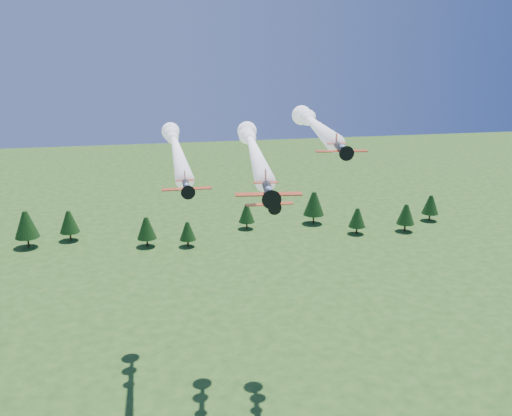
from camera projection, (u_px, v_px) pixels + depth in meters
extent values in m
cylinder|color=black|center=(268.00, 190.00, 65.81)|extent=(1.78, 5.72, 1.04)
cone|color=black|center=(271.00, 198.00, 62.66)|extent=(1.16, 1.07, 1.04)
cone|color=black|center=(271.00, 199.00, 62.07)|extent=(0.52, 0.53, 0.46)
cylinder|color=black|center=(272.00, 200.00, 61.90)|extent=(2.18, 0.33, 2.19)
cube|color=#D14420|center=(269.00, 194.00, 65.50)|extent=(7.83, 2.41, 0.13)
cube|color=#D14420|center=(266.00, 182.00, 69.34)|extent=(3.11, 1.28, 0.07)
cube|color=#D14420|center=(266.00, 176.00, 69.21)|extent=(0.22, 0.99, 1.51)
ellipsoid|color=#9ABDEE|center=(269.00, 189.00, 64.79)|extent=(0.91, 1.34, 0.65)
sphere|color=white|center=(250.00, 139.00, 100.74)|extent=(2.30, 2.30, 2.30)
sphere|color=white|center=(249.00, 135.00, 105.11)|extent=(3.00, 3.00, 3.00)
sphere|color=white|center=(248.00, 131.00, 109.49)|extent=(3.70, 3.70, 3.70)
cylinder|color=black|center=(186.00, 186.00, 73.81)|extent=(0.96, 4.69, 0.87)
cone|color=black|center=(188.00, 191.00, 71.24)|extent=(0.88, 0.80, 0.87)
cone|color=black|center=(188.00, 192.00, 70.75)|extent=(0.39, 0.40, 0.38)
cylinder|color=black|center=(188.00, 193.00, 70.61)|extent=(1.82, 0.07, 1.82)
cube|color=#D14420|center=(187.00, 189.00, 73.56)|extent=(6.43, 1.29, 0.10)
cube|color=#D14420|center=(185.00, 180.00, 76.71)|extent=(2.53, 0.79, 0.06)
cube|color=#D14420|center=(185.00, 175.00, 76.59)|extent=(0.09, 0.82, 1.26)
ellipsoid|color=#9ABDEE|center=(187.00, 185.00, 72.98)|extent=(0.64, 1.05, 0.54)
sphere|color=white|center=(174.00, 139.00, 109.30)|extent=(2.30, 2.30, 2.30)
sphere|color=white|center=(173.00, 135.00, 113.86)|extent=(3.00, 3.00, 3.00)
sphere|color=white|center=(172.00, 132.00, 118.41)|extent=(3.70, 3.70, 3.70)
cylinder|color=black|center=(341.00, 148.00, 73.79)|extent=(1.61, 4.99, 0.91)
cone|color=black|center=(345.00, 152.00, 71.04)|extent=(1.02, 0.94, 0.91)
cone|color=black|center=(346.00, 153.00, 70.52)|extent=(0.45, 0.46, 0.40)
cylinder|color=black|center=(347.00, 153.00, 70.37)|extent=(1.89, 0.31, 1.91)
cube|color=#D14420|center=(341.00, 151.00, 73.52)|extent=(6.83, 2.18, 0.11)
cube|color=#D14420|center=(336.00, 144.00, 76.86)|extent=(2.72, 1.14, 0.06)
cube|color=#D14420|center=(336.00, 138.00, 76.75)|extent=(0.21, 0.87, 1.32)
ellipsoid|color=#9ABDEE|center=(342.00, 147.00, 72.90)|extent=(0.80, 1.17, 0.57)
sphere|color=white|center=(309.00, 119.00, 101.51)|extent=(2.30, 2.30, 2.30)
sphere|color=white|center=(306.00, 117.00, 104.94)|extent=(3.00, 3.00, 3.00)
sphere|color=white|center=(304.00, 114.00, 108.37)|extent=(3.70, 3.70, 3.70)
cylinder|color=black|center=(269.00, 201.00, 84.09)|extent=(0.95, 5.14, 0.95)
cone|color=black|center=(274.00, 207.00, 81.27)|extent=(0.95, 0.86, 0.95)
cone|color=black|center=(275.00, 208.00, 80.73)|extent=(0.42, 0.43, 0.42)
cylinder|color=black|center=(275.00, 208.00, 80.58)|extent=(2.00, 0.04, 2.00)
cube|color=#D14420|center=(270.00, 204.00, 83.82)|extent=(7.05, 1.29, 0.11)
cube|color=#D14420|center=(264.00, 195.00, 87.26)|extent=(2.76, 0.81, 0.07)
cube|color=#D14420|center=(264.00, 190.00, 87.13)|extent=(0.09, 0.91, 1.38)
ellipsoid|color=#9ABDEE|center=(270.00, 200.00, 83.18)|extent=(0.69, 1.14, 0.59)
cylinder|color=#382314|center=(28.00, 242.00, 182.18)|extent=(0.60, 0.60, 3.35)
cone|color=black|center=(26.00, 224.00, 180.50)|extent=(7.66, 7.66, 8.62)
cylinder|color=#382314|center=(247.00, 225.00, 200.35)|extent=(0.60, 0.60, 2.47)
cone|color=black|center=(247.00, 213.00, 199.11)|extent=(5.65, 5.65, 6.36)
cylinder|color=#382314|center=(188.00, 243.00, 182.98)|extent=(0.60, 0.60, 2.30)
cone|color=black|center=(188.00, 231.00, 181.83)|extent=(5.26, 5.26, 5.92)
cylinder|color=#382314|center=(313.00, 219.00, 206.14)|extent=(0.60, 0.60, 3.28)
cone|color=black|center=(314.00, 203.00, 204.50)|extent=(7.49, 7.49, 8.42)
cylinder|color=#382314|center=(357.00, 230.00, 195.12)|extent=(0.60, 0.60, 2.53)
cone|color=black|center=(357.00, 218.00, 193.85)|extent=(5.77, 5.77, 6.50)
cylinder|color=#382314|center=(429.00, 217.00, 209.43)|extent=(0.60, 0.60, 2.67)
cone|color=black|center=(431.00, 205.00, 208.09)|extent=(6.11, 6.11, 6.87)
cylinder|color=#382314|center=(71.00, 236.00, 188.48)|extent=(0.60, 0.60, 2.84)
cone|color=black|center=(69.00, 222.00, 187.06)|extent=(6.48, 6.48, 7.29)
cylinder|color=#382314|center=(405.00, 227.00, 197.67)|extent=(0.60, 0.60, 2.70)
cone|color=black|center=(406.00, 214.00, 196.31)|extent=(6.17, 6.17, 6.94)
cylinder|color=#382314|center=(147.00, 242.00, 183.00)|extent=(0.60, 0.60, 2.73)
cone|color=black|center=(146.00, 228.00, 181.64)|extent=(6.23, 6.23, 7.01)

